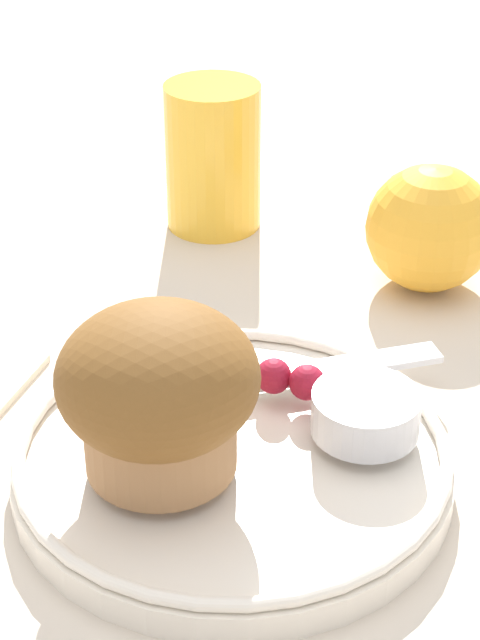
# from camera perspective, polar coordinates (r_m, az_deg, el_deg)

# --- Properties ---
(ground_plane) EXTENTS (3.00, 3.00, 0.00)m
(ground_plane) POSITION_cam_1_polar(r_m,az_deg,el_deg) (0.50, -1.53, -7.62)
(ground_plane) COLOR beige
(plate) EXTENTS (0.20, 0.20, 0.02)m
(plate) POSITION_cam_1_polar(r_m,az_deg,el_deg) (0.48, -0.40, -7.43)
(plate) COLOR silver
(plate) RESTS_ON ground_plane
(muffin) EXTENTS (0.08, 0.08, 0.07)m
(muffin) POSITION_cam_1_polar(r_m,az_deg,el_deg) (0.44, -4.38, -3.83)
(muffin) COLOR #9E7047
(muffin) RESTS_ON plate
(cream_ramekin) EXTENTS (0.05, 0.05, 0.02)m
(cream_ramekin) POSITION_cam_1_polar(r_m,az_deg,el_deg) (0.48, 6.72, -4.84)
(cream_ramekin) COLOR silver
(cream_ramekin) RESTS_ON plate
(berry_pair) EXTENTS (0.03, 0.02, 0.02)m
(berry_pair) POSITION_cam_1_polar(r_m,az_deg,el_deg) (0.50, 2.69, -3.17)
(berry_pair) COLOR maroon
(berry_pair) RESTS_ON plate
(butter_knife) EXTENTS (0.15, 0.11, 0.00)m
(butter_knife) POSITION_cam_1_polar(r_m,az_deg,el_deg) (0.51, 1.66, -3.14)
(butter_knife) COLOR silver
(butter_knife) RESTS_ON plate
(orange_fruit) EXTENTS (0.07, 0.07, 0.07)m
(orange_fruit) POSITION_cam_1_polar(r_m,az_deg,el_deg) (0.63, 10.09, 4.85)
(orange_fruit) COLOR #F4A82D
(orange_fruit) RESTS_ON ground_plane
(juice_glass) EXTENTS (0.06, 0.06, 0.09)m
(juice_glass) POSITION_cam_1_polar(r_m,az_deg,el_deg) (0.69, -1.45, 8.69)
(juice_glass) COLOR gold
(juice_glass) RESTS_ON ground_plane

